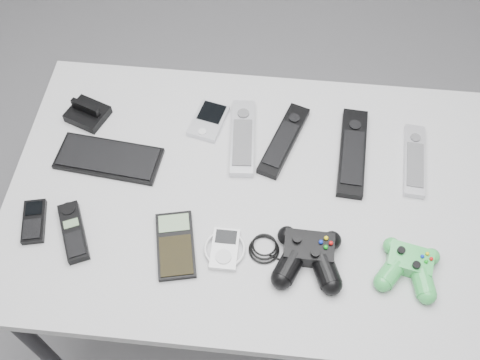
# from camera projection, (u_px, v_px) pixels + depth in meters

# --- Properties ---
(floor) EXTENTS (3.50, 3.50, 0.00)m
(floor) POSITION_uv_depth(u_px,v_px,m) (278.00, 288.00, 2.03)
(floor) COLOR slate
(floor) RESTS_ON ground
(desk) EXTENTS (1.17, 0.75, 0.78)m
(desk) POSITION_uv_depth(u_px,v_px,m) (253.00, 207.00, 1.39)
(desk) COLOR #A9A8AB
(desk) RESTS_ON floor
(pda_keyboard) EXTENTS (0.26, 0.13, 0.02)m
(pda_keyboard) POSITION_uv_depth(u_px,v_px,m) (109.00, 158.00, 1.38)
(pda_keyboard) COLOR black
(pda_keyboard) RESTS_ON desk
(dock_bracket) EXTENTS (0.12, 0.11, 0.05)m
(dock_bracket) POSITION_uv_depth(u_px,v_px,m) (87.00, 111.00, 1.44)
(dock_bracket) COLOR black
(dock_bracket) RESTS_ON desk
(pda) EXTENTS (0.10, 0.13, 0.02)m
(pda) POSITION_uv_depth(u_px,v_px,m) (209.00, 120.00, 1.44)
(pda) COLOR #BABBC2
(pda) RESTS_ON desk
(remote_silver_a) EXTENTS (0.07, 0.23, 0.03)m
(remote_silver_a) POSITION_uv_depth(u_px,v_px,m) (243.00, 137.00, 1.41)
(remote_silver_a) COLOR #BABBC2
(remote_silver_a) RESTS_ON desk
(remote_black_a) EXTENTS (0.12, 0.23, 0.02)m
(remote_black_a) POSITION_uv_depth(u_px,v_px,m) (284.00, 140.00, 1.40)
(remote_black_a) COLOR black
(remote_black_a) RESTS_ON desk
(remote_black_b) EXTENTS (0.08, 0.26, 0.02)m
(remote_black_b) POSITION_uv_depth(u_px,v_px,m) (353.00, 152.00, 1.38)
(remote_black_b) COLOR black
(remote_black_b) RESTS_ON desk
(remote_silver_b) EXTENTS (0.06, 0.21, 0.02)m
(remote_silver_b) POSITION_uv_depth(u_px,v_px,m) (414.00, 160.00, 1.37)
(remote_silver_b) COLOR #AFAFB6
(remote_silver_b) RESTS_ON desk
(mobile_phone) EXTENTS (0.07, 0.12, 0.02)m
(mobile_phone) POSITION_uv_depth(u_px,v_px,m) (34.00, 221.00, 1.28)
(mobile_phone) COLOR black
(mobile_phone) RESTS_ON desk
(cordless_handset) EXTENTS (0.10, 0.15, 0.02)m
(cordless_handset) POSITION_uv_depth(u_px,v_px,m) (73.00, 232.00, 1.26)
(cordless_handset) COLOR black
(cordless_handset) RESTS_ON desk
(calculator) EXTENTS (0.12, 0.18, 0.02)m
(calculator) POSITION_uv_depth(u_px,v_px,m) (175.00, 245.00, 1.25)
(calculator) COLOR black
(calculator) RESTS_ON desk
(mp3_player) EXTENTS (0.09, 0.10, 0.02)m
(mp3_player) POSITION_uv_depth(u_px,v_px,m) (225.00, 249.00, 1.24)
(mp3_player) COLOR silver
(mp3_player) RESTS_ON desk
(controller_black) EXTENTS (0.26, 0.17, 0.05)m
(controller_black) POSITION_uv_depth(u_px,v_px,m) (308.00, 255.00, 1.22)
(controller_black) COLOR black
(controller_black) RESTS_ON desk
(controller_green) EXTENTS (0.16, 0.17, 0.05)m
(controller_green) POSITION_uv_depth(u_px,v_px,m) (409.00, 266.00, 1.21)
(controller_green) COLOR green
(controller_green) RESTS_ON desk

